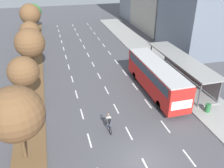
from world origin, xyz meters
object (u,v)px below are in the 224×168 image
(median_tree_second, at_px, (23,72))
(trash_bin, at_px, (208,108))
(median_tree_nearest, at_px, (16,114))
(cyclist, at_px, (109,123))
(bus_shelter, at_px, (182,67))
(bus, at_px, (156,75))
(median_tree_farthest, at_px, (33,12))
(median_tree_fifth, at_px, (30,14))
(median_tree_fourth, at_px, (30,32))
(median_tree_third, at_px, (30,43))

(median_tree_second, bearing_deg, trash_bin, -20.01)
(median_tree_nearest, xyz_separation_m, median_tree_second, (0.04, 7.80, -0.34))
(cyclist, bearing_deg, median_tree_second, 138.17)
(cyclist, relative_size, trash_bin, 2.14)
(bus_shelter, bearing_deg, bus, -157.79)
(median_tree_nearest, bearing_deg, bus_shelter, 25.69)
(cyclist, xyz_separation_m, median_tree_farthest, (-6.54, 37.39, 2.95))
(bus, height_order, median_tree_farthest, median_tree_farthest)
(bus, xyz_separation_m, median_tree_fifth, (-13.66, 24.25, 2.63))
(median_tree_fourth, bearing_deg, median_tree_fifth, 90.11)
(bus_shelter, height_order, median_tree_second, median_tree_second)
(median_tree_second, distance_m, median_tree_fifth, 23.42)
(median_tree_nearest, height_order, median_tree_fifth, median_tree_fifth)
(median_tree_third, height_order, median_tree_farthest, median_tree_third)
(cyclist, bearing_deg, bus, 37.95)
(bus, relative_size, median_tree_farthest, 2.14)
(cyclist, height_order, median_tree_farthest, median_tree_farthest)
(bus_shelter, xyz_separation_m, median_tree_fourth, (-17.93, 14.71, 1.75))
(bus_shelter, relative_size, cyclist, 7.06)
(median_tree_fifth, bearing_deg, median_tree_second, -90.23)
(median_tree_nearest, bearing_deg, trash_bin, 5.47)
(cyclist, xyz_separation_m, median_tree_fourth, (-6.80, 21.79, 2.83))
(bus, distance_m, cyclist, 8.77)
(median_tree_third, bearing_deg, median_tree_second, -93.12)
(bus, bearing_deg, median_tree_farthest, 112.66)
(bus_shelter, height_order, cyclist, bus_shelter)
(median_tree_third, bearing_deg, median_tree_fifth, 91.21)
(median_tree_third, relative_size, median_tree_farthest, 1.13)
(median_tree_nearest, relative_size, median_tree_fifth, 0.93)
(bus_shelter, distance_m, median_tree_nearest, 20.18)
(bus_shelter, distance_m, median_tree_fourth, 23.25)
(bus, bearing_deg, median_tree_fifth, 119.39)
(median_tree_nearest, distance_m, median_tree_farthest, 39.00)
(bus, distance_m, median_tree_second, 13.89)
(median_tree_fifth, bearing_deg, median_tree_farthest, 87.93)
(median_tree_fourth, xyz_separation_m, median_tree_fifth, (-0.01, 7.80, 1.08))
(cyclist, xyz_separation_m, median_tree_fifth, (-6.82, 29.59, 3.91))
(median_tree_farthest, relative_size, trash_bin, 6.21)
(median_tree_second, relative_size, trash_bin, 6.14)
(median_tree_second, xyz_separation_m, median_tree_farthest, (0.38, 31.20, -0.05))
(bus_shelter, xyz_separation_m, cyclist, (-11.12, -7.08, -1.08))
(median_tree_fifth, bearing_deg, bus, -60.61)
(median_tree_nearest, distance_m, trash_bin, 17.44)
(median_tree_nearest, xyz_separation_m, median_tree_fifth, (0.13, 31.20, 0.57))
(median_tree_nearest, height_order, median_tree_second, median_tree_nearest)
(bus, height_order, median_tree_third, median_tree_third)
(median_tree_third, bearing_deg, trash_bin, -40.21)
(bus_shelter, bearing_deg, median_tree_nearest, -154.31)
(median_tree_farthest, height_order, trash_bin, median_tree_farthest)
(bus_shelter, distance_m, median_tree_fifth, 28.92)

